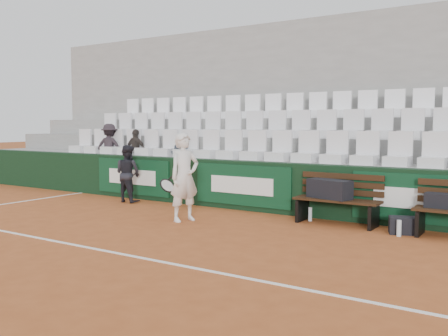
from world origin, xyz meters
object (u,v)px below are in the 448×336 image
spectator_a (109,130)px  sports_bag_ground (404,225)px  water_bottle_near (310,214)px  spectator_b (136,133)px  spectator_c (180,135)px  ball_kid (128,174)px  tennis_player (184,177)px  sports_bag_right (442,201)px  sports_bag_left (329,189)px  water_bottle_far (399,228)px  bench_left (337,212)px

spectator_a → sports_bag_ground: bearing=149.0°
water_bottle_near → spectator_b: 5.38m
sports_bag_ground → spectator_c: bearing=168.3°
ball_kid → spectator_a: 2.22m
water_bottle_near → tennis_player: bearing=-147.3°
sports_bag_right → ball_kid: size_ratio=0.39×
spectator_a → spectator_b: spectator_a is taller
sports_bag_left → ball_kid: ball_kid is taller
sports_bag_ground → water_bottle_far: (-0.02, -0.23, -0.01)m
water_bottle_far → spectator_c: spectator_c is taller
bench_left → ball_kid: 4.89m
sports_bag_right → tennis_player: (-4.14, -1.17, 0.23)m
sports_bag_right → spectator_b: 7.47m
spectator_c → spectator_b: bearing=-20.7°
spectator_b → spectator_c: 1.41m
sports_bag_ground → sports_bag_left: bearing=173.4°
sports_bag_ground → water_bottle_near: bearing=173.9°
sports_bag_left → water_bottle_near: 0.61m
spectator_c → sports_bag_ground: bearing=147.6°
spectator_b → spectator_a: bearing=-1.8°
sports_bag_right → spectator_c: spectator_c is taller
sports_bag_left → spectator_b: spectator_b is taller
sports_bag_right → spectator_b: (-7.33, 1.01, 0.98)m
water_bottle_near → ball_kid: size_ratio=0.20×
water_bottle_far → ball_kid: (-6.02, 0.26, 0.52)m
tennis_player → ball_kid: bearing=156.0°
sports_bag_left → spectator_a: (-6.41, 0.97, 0.99)m
sports_bag_right → spectator_c: bearing=170.4°
bench_left → spectator_c: (-4.21, 0.97, 1.27)m
sports_bag_left → spectator_b: (-5.48, 0.97, 0.93)m
water_bottle_near → spectator_b: spectator_b is taller
bench_left → sports_bag_ground: 1.19m
tennis_player → ball_kid: (-2.44, 1.08, -0.15)m
sports_bag_right → spectator_c: 6.08m
water_bottle_far → tennis_player: bearing=-167.0°
bench_left → spectator_c: 4.51m
sports_bag_right → spectator_b: size_ratio=0.46×
sports_bag_ground → spectator_b: (-6.80, 1.12, 1.40)m
sports_bag_right → spectator_a: 8.39m
water_bottle_far → sports_bag_right: bearing=31.5°
tennis_player → spectator_a: spectator_a is taller
sports_bag_ground → water_bottle_far: size_ratio=1.75×
water_bottle_far → ball_kid: ball_kid is taller
ball_kid → spectator_b: bearing=-55.1°
sports_bag_left → tennis_player: (-2.29, -1.21, 0.18)m
tennis_player → spectator_c: (-1.78, 2.17, 0.70)m
bench_left → water_bottle_near: bearing=176.2°
sports_bag_right → spectator_a: spectator_a is taller
sports_bag_left → sports_bag_right: sports_bag_left is taller
bench_left → sports_bag_ground: bearing=-7.1°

